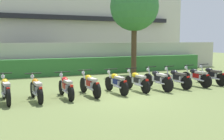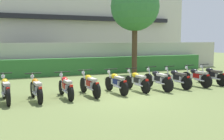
% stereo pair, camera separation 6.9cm
% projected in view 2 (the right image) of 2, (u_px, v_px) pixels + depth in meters
% --- Properties ---
extents(ground, '(60.00, 60.00, 0.00)m').
position_uv_depth(ground, '(123.00, 97.00, 9.83)').
color(ground, olive).
extents(building, '(24.85, 6.50, 7.55)m').
position_uv_depth(building, '(50.00, 22.00, 23.85)').
color(building, beige).
rests_on(building, ground).
extents(compound_wall, '(23.61, 0.30, 1.98)m').
position_uv_depth(compound_wall, '(72.00, 58.00, 16.81)').
color(compound_wall, '#BCB7A8').
rests_on(compound_wall, ground).
extents(hedge_row, '(18.89, 0.70, 1.04)m').
position_uv_depth(hedge_row, '(75.00, 66.00, 16.23)').
color(hedge_row, '#337033').
rests_on(hedge_row, ground).
extents(parked_car, '(4.55, 2.18, 1.89)m').
position_uv_depth(parked_car, '(31.00, 57.00, 18.23)').
color(parked_car, black).
rests_on(parked_car, ground).
extents(tree_far_side, '(3.03, 3.03, 5.73)m').
position_uv_depth(tree_far_side, '(135.00, 7.00, 15.99)').
color(tree_far_side, '#4C3823').
rests_on(tree_far_side, ground).
extents(motorcycle_in_row_1, '(0.60, 1.94, 0.98)m').
position_uv_depth(motorcycle_in_row_1, '(6.00, 89.00, 9.00)').
color(motorcycle_in_row_1, black).
rests_on(motorcycle_in_row_1, ground).
extents(motorcycle_in_row_2, '(0.60, 1.81, 0.95)m').
position_uv_depth(motorcycle_in_row_2, '(36.00, 88.00, 9.22)').
color(motorcycle_in_row_2, black).
rests_on(motorcycle_in_row_2, ground).
extents(motorcycle_in_row_3, '(0.60, 1.84, 0.94)m').
position_uv_depth(motorcycle_in_row_3, '(66.00, 86.00, 9.68)').
color(motorcycle_in_row_3, black).
rests_on(motorcycle_in_row_3, ground).
extents(motorcycle_in_row_4, '(0.60, 1.94, 0.96)m').
position_uv_depth(motorcycle_in_row_4, '(90.00, 84.00, 10.09)').
color(motorcycle_in_row_4, black).
rests_on(motorcycle_in_row_4, ground).
extents(motorcycle_in_row_5, '(0.60, 1.84, 0.96)m').
position_uv_depth(motorcycle_in_row_5, '(116.00, 82.00, 10.53)').
color(motorcycle_in_row_5, black).
rests_on(motorcycle_in_row_5, ground).
extents(motorcycle_in_row_6, '(0.60, 1.83, 0.94)m').
position_uv_depth(motorcycle_in_row_6, '(137.00, 81.00, 10.99)').
color(motorcycle_in_row_6, black).
rests_on(motorcycle_in_row_6, ground).
extents(motorcycle_in_row_7, '(0.60, 1.94, 0.98)m').
position_uv_depth(motorcycle_in_row_7, '(158.00, 79.00, 11.25)').
color(motorcycle_in_row_7, black).
rests_on(motorcycle_in_row_7, ground).
extents(motorcycle_in_row_8, '(0.60, 1.84, 0.95)m').
position_uv_depth(motorcycle_in_row_8, '(176.00, 78.00, 11.72)').
color(motorcycle_in_row_8, black).
rests_on(motorcycle_in_row_8, ground).
extents(motorcycle_in_row_9, '(0.60, 1.81, 0.97)m').
position_uv_depth(motorcycle_in_row_9, '(196.00, 77.00, 12.14)').
color(motorcycle_in_row_9, black).
rests_on(motorcycle_in_row_9, ground).
extents(motorcycle_in_row_10, '(0.60, 1.82, 0.97)m').
position_uv_depth(motorcycle_in_row_10, '(212.00, 75.00, 12.58)').
color(motorcycle_in_row_10, black).
rests_on(motorcycle_in_row_10, ground).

